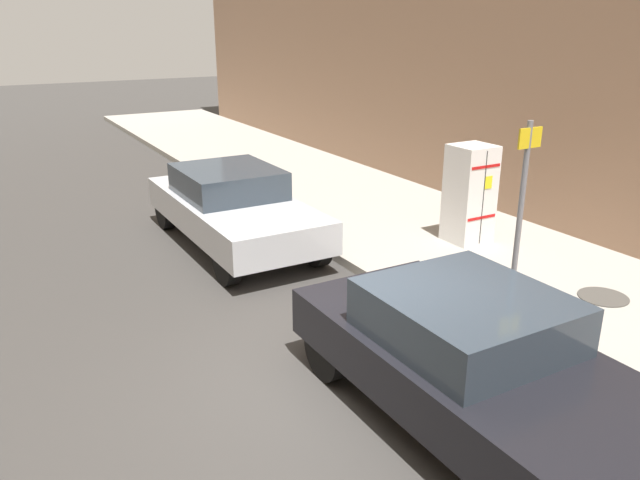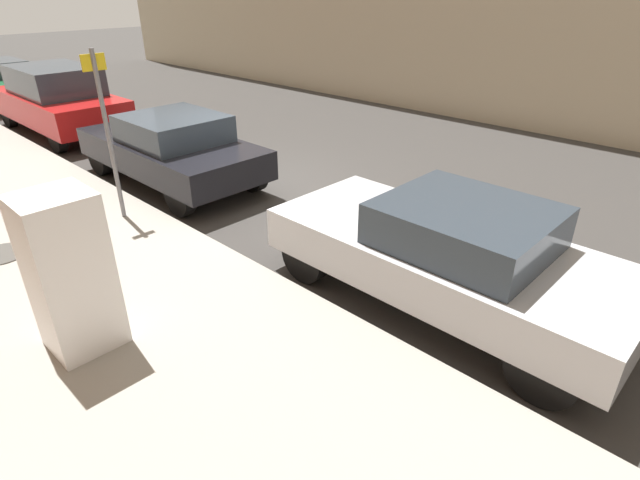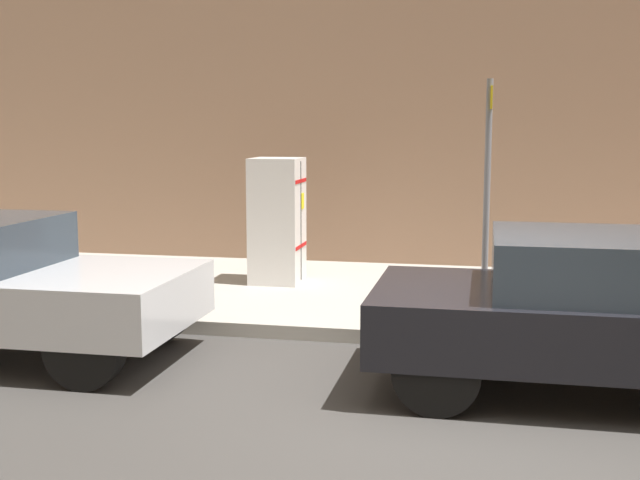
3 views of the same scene
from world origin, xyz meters
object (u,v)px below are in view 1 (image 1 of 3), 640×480
Objects in this scene: discarded_refrigerator at (470,194)px; parked_sedan_dark at (475,361)px; parked_sedan_silver at (233,206)px; street_sign_post at (520,218)px.

discarded_refrigerator reaches higher than parked_sedan_dark.
parked_sedan_silver is at bearing -90.00° from parked_sedan_dark.
street_sign_post is 5.50m from parked_sedan_silver.
street_sign_post is (1.87, 2.85, 0.62)m from discarded_refrigerator.
parked_sedan_silver is at bearing -32.87° from discarded_refrigerator.
discarded_refrigerator reaches higher than parked_sedan_silver.
discarded_refrigerator is at bearing -123.28° from street_sign_post.
discarded_refrigerator is 5.36m from parked_sedan_dark.
parked_sedan_dark is (1.69, 1.13, -0.91)m from street_sign_post.
discarded_refrigerator is 0.65× the size of street_sign_post.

